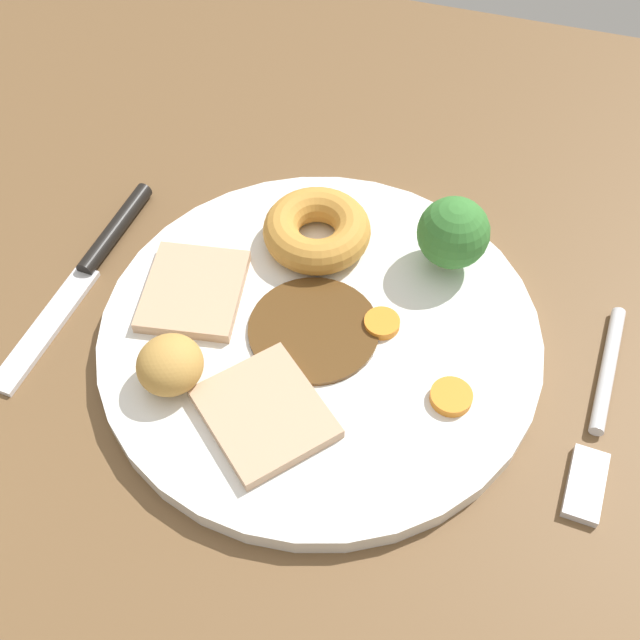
{
  "coord_description": "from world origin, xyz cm",
  "views": [
    {
      "loc": [
        -9.73,
        26.33,
        45.12
      ],
      "look_at": [
        -1.25,
        -1.75,
        6.0
      ],
      "focal_mm": 44.45,
      "sensor_mm": 36.0,
      "label": 1
    }
  ],
  "objects_px": {
    "broccoli_floret": "(453,233)",
    "yorkshire_pudding": "(317,230)",
    "fork": "(599,414)",
    "carrot_coin_back": "(451,397)",
    "meat_slice_main": "(194,291)",
    "knife": "(92,263)",
    "carrot_coin_front": "(382,323)",
    "meat_slice_under": "(264,413)",
    "roast_potato_left": "(170,365)",
    "dinner_plate": "(320,336)"
  },
  "relations": [
    {
      "from": "carrot_coin_back",
      "to": "knife",
      "type": "bearing_deg",
      "value": -9.3
    },
    {
      "from": "meat_slice_under",
      "to": "knife",
      "type": "distance_m",
      "value": 0.18
    },
    {
      "from": "yorkshire_pudding",
      "to": "broccoli_floret",
      "type": "height_order",
      "value": "broccoli_floret"
    },
    {
      "from": "meat_slice_main",
      "to": "knife",
      "type": "height_order",
      "value": "meat_slice_main"
    },
    {
      "from": "dinner_plate",
      "to": "roast_potato_left",
      "type": "bearing_deg",
      "value": 39.73
    },
    {
      "from": "meat_slice_main",
      "to": "knife",
      "type": "bearing_deg",
      "value": -8.31
    },
    {
      "from": "meat_slice_main",
      "to": "broccoli_floret",
      "type": "bearing_deg",
      "value": -153.82
    },
    {
      "from": "roast_potato_left",
      "to": "knife",
      "type": "distance_m",
      "value": 0.12
    },
    {
      "from": "broccoli_floret",
      "to": "yorkshire_pudding",
      "type": "bearing_deg",
      "value": 5.22
    },
    {
      "from": "roast_potato_left",
      "to": "fork",
      "type": "xyz_separation_m",
      "value": [
        -0.25,
        -0.06,
        -0.03
      ]
    },
    {
      "from": "meat_slice_main",
      "to": "knife",
      "type": "xyz_separation_m",
      "value": [
        0.08,
        -0.01,
        -0.01
      ]
    },
    {
      "from": "yorkshire_pudding",
      "to": "roast_potato_left",
      "type": "distance_m",
      "value": 0.14
    },
    {
      "from": "carrot_coin_front",
      "to": "fork",
      "type": "distance_m",
      "value": 0.14
    },
    {
      "from": "meat_slice_under",
      "to": "fork",
      "type": "relative_size",
      "value": 0.47
    },
    {
      "from": "meat_slice_main",
      "to": "yorkshire_pudding",
      "type": "xyz_separation_m",
      "value": [
        -0.06,
        -0.07,
        0.01
      ]
    },
    {
      "from": "carrot_coin_back",
      "to": "meat_slice_under",
      "type": "bearing_deg",
      "value": 22.74
    },
    {
      "from": "meat_slice_under",
      "to": "carrot_coin_front",
      "type": "height_order",
      "value": "meat_slice_under"
    },
    {
      "from": "meat_slice_main",
      "to": "carrot_coin_front",
      "type": "bearing_deg",
      "value": -175.2
    },
    {
      "from": "yorkshire_pudding",
      "to": "fork",
      "type": "distance_m",
      "value": 0.21
    },
    {
      "from": "meat_slice_main",
      "to": "fork",
      "type": "relative_size",
      "value": 0.46
    },
    {
      "from": "carrot_coin_back",
      "to": "broccoli_floret",
      "type": "relative_size",
      "value": 0.48
    },
    {
      "from": "carrot_coin_back",
      "to": "dinner_plate",
      "type": "bearing_deg",
      "value": -16.72
    },
    {
      "from": "broccoli_floret",
      "to": "fork",
      "type": "bearing_deg",
      "value": 143.0
    },
    {
      "from": "meat_slice_under",
      "to": "roast_potato_left",
      "type": "xyz_separation_m",
      "value": [
        0.06,
        -0.01,
        0.01
      ]
    },
    {
      "from": "dinner_plate",
      "to": "meat_slice_under",
      "type": "distance_m",
      "value": 0.07
    },
    {
      "from": "roast_potato_left",
      "to": "carrot_coin_front",
      "type": "distance_m",
      "value": 0.13
    },
    {
      "from": "roast_potato_left",
      "to": "yorkshire_pudding",
      "type": "bearing_deg",
      "value": -110.83
    },
    {
      "from": "meat_slice_main",
      "to": "meat_slice_under",
      "type": "xyz_separation_m",
      "value": [
        -0.07,
        0.07,
        0.0
      ]
    },
    {
      "from": "meat_slice_main",
      "to": "carrot_coin_back",
      "type": "relative_size",
      "value": 2.83
    },
    {
      "from": "roast_potato_left",
      "to": "fork",
      "type": "bearing_deg",
      "value": -167.21
    },
    {
      "from": "broccoli_floret",
      "to": "fork",
      "type": "xyz_separation_m",
      "value": [
        -0.11,
        0.08,
        -0.04
      ]
    },
    {
      "from": "yorkshire_pudding",
      "to": "broccoli_floret",
      "type": "distance_m",
      "value": 0.09
    },
    {
      "from": "meat_slice_main",
      "to": "meat_slice_under",
      "type": "relative_size",
      "value": 0.99
    },
    {
      "from": "yorkshire_pudding",
      "to": "carrot_coin_back",
      "type": "bearing_deg",
      "value": 139.14
    },
    {
      "from": "carrot_coin_front",
      "to": "knife",
      "type": "distance_m",
      "value": 0.21
    },
    {
      "from": "meat_slice_under",
      "to": "knife",
      "type": "height_order",
      "value": "meat_slice_under"
    },
    {
      "from": "broccoli_floret",
      "to": "knife",
      "type": "height_order",
      "value": "broccoli_floret"
    },
    {
      "from": "fork",
      "to": "carrot_coin_back",
      "type": "bearing_deg",
      "value": -71.87
    },
    {
      "from": "yorkshire_pudding",
      "to": "broccoli_floret",
      "type": "bearing_deg",
      "value": -174.78
    },
    {
      "from": "carrot_coin_back",
      "to": "broccoli_floret",
      "type": "bearing_deg",
      "value": -77.83
    },
    {
      "from": "meat_slice_main",
      "to": "meat_slice_under",
      "type": "distance_m",
      "value": 0.1
    },
    {
      "from": "knife",
      "to": "broccoli_floret",
      "type": "bearing_deg",
      "value": 109.61
    },
    {
      "from": "meat_slice_under",
      "to": "roast_potato_left",
      "type": "bearing_deg",
      "value": -7.88
    },
    {
      "from": "broccoli_floret",
      "to": "carrot_coin_front",
      "type": "bearing_deg",
      "value": 65.47
    },
    {
      "from": "dinner_plate",
      "to": "yorkshire_pudding",
      "type": "relative_size",
      "value": 3.82
    },
    {
      "from": "carrot_coin_front",
      "to": "broccoli_floret",
      "type": "xyz_separation_m",
      "value": [
        -0.03,
        -0.06,
        0.03
      ]
    },
    {
      "from": "fork",
      "to": "knife",
      "type": "xyz_separation_m",
      "value": [
        0.34,
        -0.02,
        0.0
      ]
    },
    {
      "from": "fork",
      "to": "roast_potato_left",
      "type": "bearing_deg",
      "value": -73.37
    },
    {
      "from": "broccoli_floret",
      "to": "knife",
      "type": "relative_size",
      "value": 0.28
    },
    {
      "from": "meat_slice_under",
      "to": "yorkshire_pudding",
      "type": "relative_size",
      "value": 0.99
    }
  ]
}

